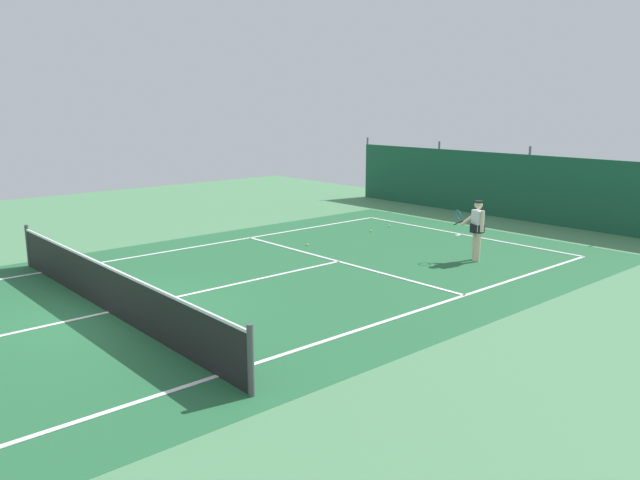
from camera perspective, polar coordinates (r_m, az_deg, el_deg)
The scene contains 9 objects.
ground_plane at distance 13.61m, azimuth -18.56°, elevation -6.24°, with size 36.00×36.00×0.00m, color #4C8456.
court_surface at distance 13.61m, azimuth -18.56°, elevation -6.23°, with size 11.02×26.60×0.01m.
tennis_net at distance 13.46m, azimuth -18.70°, elevation -4.17°, with size 10.12×0.10×1.10m.
back_fence at distance 24.46m, azimuth 18.72°, elevation 3.34°, with size 16.30×0.98×2.70m.
tennis_player at distance 17.41m, azimuth 14.02°, elevation 1.25°, with size 0.85×0.63×1.64m.
tennis_ball_near_player at distance 20.99m, azimuth 4.63°, elevation 0.82°, with size 0.07×0.07×0.07m, color #CCDB33.
tennis_ball_midcourt at distance 21.90m, azimuth 6.30°, elevation 1.26°, with size 0.07×0.07×0.07m, color #CCDB33.
tennis_ball_by_sideline at distance 18.87m, azimuth -1.18°, elevation -0.43°, with size 0.07×0.07×0.07m, color #CCDB33.
parked_car at distance 25.02m, azimuth 26.48°, elevation 3.29°, with size 2.26×4.33×1.68m.
Camera 1 is at (12.02, -4.84, 4.15)m, focal length 35.32 mm.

